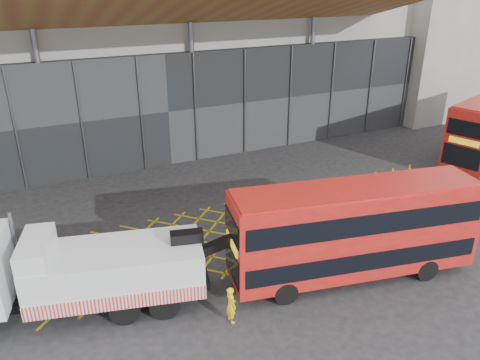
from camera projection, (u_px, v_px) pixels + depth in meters
ground_plane at (201, 241)px, 24.75m from camera, size 120.00×120.00×0.00m
road_markings at (280, 223)px, 26.62m from camera, size 26.36×7.16×0.01m
construction_building at (137, 29)px, 37.09m from camera, size 55.00×23.97×18.00m
east_building at (441, 7)px, 46.48m from camera, size 15.00×12.00×20.00m
recovery_truck at (64, 271)px, 18.84m from camera, size 12.35×5.36×4.30m
bus_towed at (354, 228)px, 20.92m from camera, size 11.54×4.70×4.59m
worker at (231, 305)px, 18.75m from camera, size 0.43×0.62×1.64m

